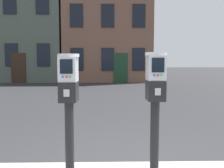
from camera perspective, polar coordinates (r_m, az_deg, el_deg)
name	(u,v)px	position (r m, az deg, el deg)	size (l,w,h in m)	color
parking_meter_near_kerb	(69,96)	(2.46, -10.12, -2.69)	(0.22, 0.25, 1.33)	black
parking_meter_twin_adjacent	(155,94)	(2.48, 10.15, -2.41)	(0.22, 0.25, 1.35)	black
townhouse_green_painted	(12,14)	(22.18, -22.50, 14.89)	(8.89, 6.64, 10.73)	#4C564C
townhouse_brownstone	(108,25)	(20.41, -1.05, 13.77)	(6.50, 6.18, 9.05)	brown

